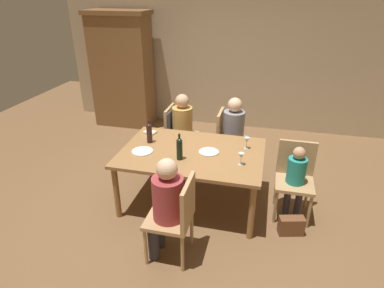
# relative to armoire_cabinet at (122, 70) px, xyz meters

# --- Properties ---
(ground_plane) EXTENTS (10.00, 10.00, 0.00)m
(ground_plane) POSITION_rel_armoire_cabinet_xyz_m (1.97, -2.35, -1.10)
(ground_plane) COLOR brown
(rear_room_partition) EXTENTS (6.40, 0.12, 2.70)m
(rear_room_partition) POSITION_rel_armoire_cabinet_xyz_m (1.97, 0.45, 0.25)
(rear_room_partition) COLOR tan
(rear_room_partition) RESTS_ON ground_plane
(armoire_cabinet) EXTENTS (1.18, 0.62, 2.18)m
(armoire_cabinet) POSITION_rel_armoire_cabinet_xyz_m (0.00, 0.00, 0.00)
(armoire_cabinet) COLOR brown
(armoire_cabinet) RESTS_ON ground_plane
(dining_table) EXTENTS (1.73, 1.19, 0.73)m
(dining_table) POSITION_rel_armoire_cabinet_xyz_m (1.97, -2.35, -0.44)
(dining_table) COLOR olive
(dining_table) RESTS_ON ground_plane
(chair_far_right) EXTENTS (0.44, 0.44, 0.92)m
(chair_far_right) POSITION_rel_armoire_cabinet_xyz_m (2.27, -1.37, -0.56)
(chair_far_right) COLOR tan
(chair_far_right) RESTS_ON ground_plane
(chair_far_left) EXTENTS (0.46, 0.44, 0.92)m
(chair_far_left) POSITION_rel_armoire_cabinet_xyz_m (1.45, -1.37, -0.50)
(chair_far_left) COLOR tan
(chair_far_left) RESTS_ON ground_plane
(chair_near) EXTENTS (0.44, 0.44, 0.92)m
(chair_near) POSITION_rel_armoire_cabinet_xyz_m (2.05, -3.32, -0.56)
(chair_near) COLOR tan
(chair_near) RESTS_ON ground_plane
(chair_right_end) EXTENTS (0.44, 0.44, 0.92)m
(chair_right_end) POSITION_rel_armoire_cabinet_xyz_m (3.21, -2.26, -0.56)
(chair_right_end) COLOR tan
(chair_right_end) RESTS_ON ground_plane
(person_woman_host) EXTENTS (0.36, 0.31, 1.14)m
(person_woman_host) POSITION_rel_armoire_cabinet_xyz_m (2.38, -1.37, -0.44)
(person_woman_host) COLOR #33333D
(person_woman_host) RESTS_ON ground_plane
(person_man_bearded) EXTENTS (0.35, 0.31, 1.14)m
(person_man_bearded) POSITION_rel_armoire_cabinet_xyz_m (1.60, -1.37, -0.44)
(person_man_bearded) COLOR #33333D
(person_man_bearded) RESTS_ON ground_plane
(person_man_guest) EXTENTS (0.35, 0.31, 1.14)m
(person_man_guest) POSITION_rel_armoire_cabinet_xyz_m (1.94, -3.32, -0.44)
(person_man_guest) COLOR #33333D
(person_man_guest) RESTS_ON ground_plane
(person_child_small) EXTENTS (0.22, 0.25, 0.94)m
(person_child_small) POSITION_rel_armoire_cabinet_xyz_m (3.21, -2.37, -0.54)
(person_child_small) COLOR #33333D
(person_child_small) RESTS_ON ground_plane
(wine_bottle_tall_green) EXTENTS (0.07, 0.07, 0.32)m
(wine_bottle_tall_green) POSITION_rel_armoire_cabinet_xyz_m (1.87, -2.57, -0.22)
(wine_bottle_tall_green) COLOR black
(wine_bottle_tall_green) RESTS_ON dining_table
(wine_bottle_dark_red) EXTENTS (0.07, 0.07, 0.31)m
(wine_bottle_dark_red) POSITION_rel_armoire_cabinet_xyz_m (1.37, -2.23, -0.22)
(wine_bottle_dark_red) COLOR black
(wine_bottle_dark_red) RESTS_ON dining_table
(wine_glass_near_left) EXTENTS (0.07, 0.07, 0.15)m
(wine_glass_near_left) POSITION_rel_armoire_cabinet_xyz_m (2.61, -2.11, -0.26)
(wine_glass_near_left) COLOR silver
(wine_glass_near_left) RESTS_ON dining_table
(wine_glass_centre) EXTENTS (0.07, 0.07, 0.15)m
(wine_glass_centre) POSITION_rel_armoire_cabinet_xyz_m (2.58, -2.54, -0.26)
(wine_glass_centre) COLOR silver
(wine_glass_centre) RESTS_ON dining_table
(dinner_plate_host) EXTENTS (0.25, 0.25, 0.01)m
(dinner_plate_host) POSITION_rel_armoire_cabinet_xyz_m (2.17, -2.33, -0.36)
(dinner_plate_host) COLOR silver
(dinner_plate_host) RESTS_ON dining_table
(dinner_plate_guest_left) EXTENTS (0.26, 0.26, 0.01)m
(dinner_plate_guest_left) POSITION_rel_armoire_cabinet_xyz_m (1.38, -2.50, -0.36)
(dinner_plate_guest_left) COLOR white
(dinner_plate_guest_left) RESTS_ON dining_table
(folded_napkin) EXTENTS (0.18, 0.15, 0.03)m
(folded_napkin) POSITION_rel_armoire_cabinet_xyz_m (1.28, -1.96, -0.35)
(folded_napkin) COLOR beige
(folded_napkin) RESTS_ON dining_table
(handbag) EXTENTS (0.30, 0.19, 0.22)m
(handbag) POSITION_rel_armoire_cabinet_xyz_m (3.21, -2.70, -0.99)
(handbag) COLOR brown
(handbag) RESTS_ON ground_plane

